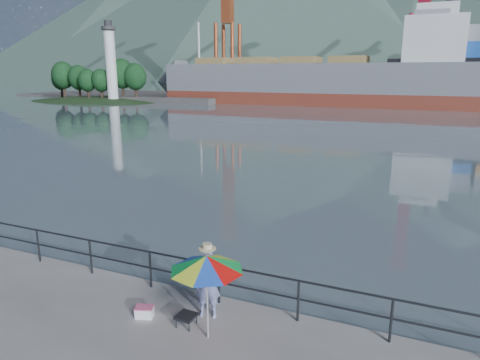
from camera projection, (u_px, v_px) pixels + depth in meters
name	position (u px, v px, depth m)	size (l,w,h in m)	color
harbor_water	(402.00, 91.00, 125.88)	(500.00, 280.00, 0.00)	slate
far_dock	(442.00, 99.00, 89.11)	(200.00, 40.00, 0.40)	#514F4C
guardrail	(120.00, 262.00, 11.59)	(22.00, 0.06, 1.03)	#2D3033
lighthouse_islet	(93.00, 99.00, 86.46)	(48.00, 26.40, 19.20)	#263F1E
fisherman	(208.00, 283.00, 9.79)	(0.61, 0.40, 1.66)	navy
beach_umbrella	(207.00, 263.00, 8.74)	(1.75, 1.75, 1.90)	white
folding_stool	(186.00, 320.00, 9.55)	(0.43, 0.43, 0.28)	black
cooler_bag	(145.00, 312.00, 9.92)	(0.40, 0.27, 0.23)	white
fishing_rod	(220.00, 292.00, 11.04)	(0.02, 0.02, 2.27)	black
bulk_carrier	(329.00, 81.00, 76.15)	(57.77, 10.00, 14.50)	maroon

